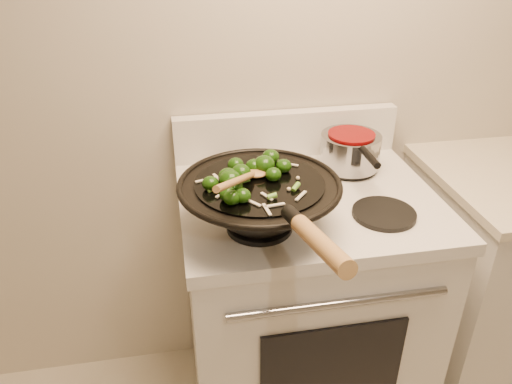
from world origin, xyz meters
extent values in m
plane|color=beige|center=(0.00, 1.50, 1.30)|extent=(3.50, 0.00, 3.50)
cube|color=white|center=(-0.02, 1.17, 0.44)|extent=(0.76, 0.64, 0.88)
cube|color=white|center=(-0.02, 1.17, 0.90)|extent=(0.78, 0.66, 0.04)
cube|color=white|center=(-0.02, 1.47, 1.00)|extent=(0.78, 0.05, 0.16)
cylinder|color=gray|center=(-0.02, 0.84, 0.78)|extent=(0.60, 0.02, 0.02)
cube|color=black|center=(-0.02, 0.84, 0.55)|extent=(0.42, 0.01, 0.28)
cylinder|color=black|center=(-0.20, 1.02, 0.93)|extent=(0.18, 0.18, 0.01)
cylinder|color=black|center=(0.16, 1.02, 0.93)|extent=(0.18, 0.18, 0.01)
cylinder|color=black|center=(-0.20, 1.32, 0.93)|extent=(0.18, 0.18, 0.01)
cylinder|color=black|center=(0.16, 1.32, 0.93)|extent=(0.18, 0.18, 0.01)
torus|color=black|center=(-0.20, 1.02, 1.06)|extent=(0.43, 0.43, 0.02)
cylinder|color=black|center=(-0.20, 1.02, 1.06)|extent=(0.34, 0.34, 0.01)
cylinder|color=black|center=(-0.17, 0.78, 1.10)|extent=(0.04, 0.08, 0.05)
cylinder|color=#A27540|center=(-0.15, 0.64, 1.13)|extent=(0.06, 0.23, 0.08)
ellipsoid|color=#143708|center=(-0.27, 0.97, 1.08)|extent=(0.05, 0.05, 0.04)
cylinder|color=#4C8931|center=(-0.26, 0.97, 1.07)|extent=(0.02, 0.02, 0.02)
ellipsoid|color=#143708|center=(-0.24, 1.04, 1.08)|extent=(0.05, 0.05, 0.04)
ellipsoid|color=#143708|center=(-0.29, 0.94, 1.08)|extent=(0.04, 0.04, 0.04)
ellipsoid|color=#143708|center=(-0.20, 1.08, 1.08)|extent=(0.04, 0.04, 0.04)
cylinder|color=#4C8931|center=(-0.19, 1.08, 1.07)|extent=(0.02, 0.02, 0.02)
ellipsoid|color=#143708|center=(-0.25, 1.10, 1.08)|extent=(0.04, 0.04, 0.04)
ellipsoid|color=#143708|center=(-0.17, 1.07, 1.09)|extent=(0.06, 0.06, 0.05)
ellipsoid|color=#143708|center=(-0.14, 1.13, 1.08)|extent=(0.05, 0.05, 0.04)
cylinder|color=#4C8931|center=(-0.13, 1.13, 1.07)|extent=(0.02, 0.02, 0.02)
ellipsoid|color=#143708|center=(-0.16, 1.02, 1.08)|extent=(0.04, 0.04, 0.04)
ellipsoid|color=#143708|center=(-0.12, 1.07, 1.08)|extent=(0.04, 0.04, 0.04)
ellipsoid|color=#143708|center=(-0.28, 0.92, 1.08)|extent=(0.04, 0.04, 0.04)
cylinder|color=#4C8931|center=(-0.27, 0.92, 1.07)|extent=(0.02, 0.02, 0.02)
ellipsoid|color=#143708|center=(-0.26, 0.93, 1.08)|extent=(0.04, 0.04, 0.04)
ellipsoid|color=#143708|center=(-0.28, 1.03, 1.08)|extent=(0.05, 0.05, 0.04)
ellipsoid|color=#143708|center=(-0.32, 1.00, 1.08)|extent=(0.04, 0.04, 0.04)
cylinder|color=#4C8931|center=(-0.31, 1.00, 1.07)|extent=(0.02, 0.02, 0.01)
ellipsoid|color=#143708|center=(-0.27, 1.00, 1.09)|extent=(0.06, 0.06, 0.05)
cube|color=white|center=(-0.21, 0.88, 1.07)|extent=(0.01, 0.05, 0.00)
cube|color=white|center=(-0.10, 1.10, 1.07)|extent=(0.05, 0.04, 0.00)
cube|color=white|center=(-0.23, 0.91, 1.07)|extent=(0.03, 0.04, 0.00)
cube|color=white|center=(-0.30, 1.05, 1.07)|extent=(0.03, 0.06, 0.00)
cube|color=white|center=(-0.18, 0.89, 1.07)|extent=(0.05, 0.02, 0.00)
cube|color=white|center=(-0.33, 1.05, 1.07)|extent=(0.06, 0.02, 0.00)
cube|color=white|center=(-0.30, 0.97, 1.07)|extent=(0.04, 0.04, 0.00)
cube|color=white|center=(-0.19, 0.94, 1.07)|extent=(0.03, 0.04, 0.00)
cube|color=white|center=(-0.17, 1.10, 1.07)|extent=(0.05, 0.03, 0.00)
cube|color=white|center=(-0.11, 0.93, 1.07)|extent=(0.04, 0.04, 0.00)
cylinder|color=#5D9B32|center=(-0.24, 1.02, 1.07)|extent=(0.03, 0.02, 0.02)
cylinder|color=#5D9B32|center=(-0.18, 0.93, 1.07)|extent=(0.02, 0.03, 0.02)
cylinder|color=#5D9B32|center=(-0.11, 0.96, 1.07)|extent=(0.03, 0.02, 0.02)
cylinder|color=#5D9B32|center=(-0.27, 1.07, 1.07)|extent=(0.03, 0.02, 0.02)
cylinder|color=#5D9B32|center=(-0.32, 0.99, 1.07)|extent=(0.02, 0.03, 0.02)
sphere|color=beige|center=(-0.16, 1.11, 1.07)|extent=(0.01, 0.01, 0.01)
sphere|color=beige|center=(-0.12, 0.96, 1.07)|extent=(0.01, 0.01, 0.01)
sphere|color=beige|center=(-0.13, 0.96, 1.07)|extent=(0.01, 0.01, 0.01)
sphere|color=beige|center=(-0.26, 1.09, 1.07)|extent=(0.01, 0.01, 0.01)
sphere|color=beige|center=(-0.09, 1.02, 1.07)|extent=(0.01, 0.01, 0.01)
ellipsoid|color=#A27540|center=(-0.20, 1.06, 1.07)|extent=(0.08, 0.08, 0.02)
cylinder|color=#A27540|center=(-0.27, 0.93, 1.12)|extent=(0.14, 0.25, 0.11)
cylinder|color=gray|center=(0.16, 1.32, 0.99)|extent=(0.20, 0.20, 0.11)
cylinder|color=#690505|center=(0.16, 1.32, 1.05)|extent=(0.15, 0.15, 0.01)
cylinder|color=black|center=(0.16, 1.16, 1.04)|extent=(0.02, 0.12, 0.02)
camera|label=1|loc=(-0.41, -0.10, 1.67)|focal=35.00mm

